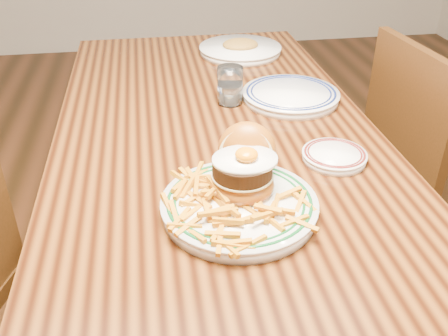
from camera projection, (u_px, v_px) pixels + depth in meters
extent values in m
plane|color=black|center=(216.00, 312.00, 1.76)|extent=(6.00, 6.00, 0.00)
cube|color=black|center=(214.00, 129.00, 1.38)|extent=(0.85, 1.60, 0.05)
cylinder|color=black|center=(108.00, 135.00, 2.15)|extent=(0.07, 0.07, 0.70)
cylinder|color=black|center=(272.00, 124.00, 2.25)|extent=(0.07, 0.07, 0.70)
cylinder|color=#3C1F0C|center=(30.00, 332.00, 1.41)|extent=(0.04, 0.04, 0.44)
cube|color=#3C1F0C|center=(443.00, 182.00, 1.68)|extent=(0.46, 0.46, 0.04)
cube|color=#3C1F0C|center=(406.00, 121.00, 1.51)|extent=(0.06, 0.43, 0.46)
cylinder|color=#3C1F0C|center=(443.00, 200.00, 1.99)|extent=(0.04, 0.04, 0.42)
cylinder|color=#3C1F0C|center=(359.00, 213.00, 1.91)|extent=(0.04, 0.04, 0.42)
cylinder|color=#3C1F0C|center=(410.00, 279.00, 1.61)|extent=(0.04, 0.04, 0.42)
cylinder|color=white|center=(239.00, 208.00, 1.00)|extent=(0.31, 0.31, 0.02)
cylinder|color=white|center=(239.00, 202.00, 1.00)|extent=(0.32, 0.32, 0.01)
torus|color=#0D4C1D|center=(239.00, 201.00, 1.00)|extent=(0.29, 0.29, 0.01)
torus|color=#0D4C1D|center=(239.00, 201.00, 1.00)|extent=(0.26, 0.26, 0.01)
ellipsoid|color=#915512|center=(242.00, 184.00, 1.02)|extent=(0.13, 0.13, 0.06)
cylinder|color=beige|center=(242.00, 175.00, 1.01)|extent=(0.13, 0.13, 0.00)
cylinder|color=black|center=(242.00, 167.00, 1.00)|extent=(0.12, 0.12, 0.03)
ellipsoid|color=white|center=(245.00, 159.00, 0.99)|extent=(0.13, 0.11, 0.01)
ellipsoid|color=orange|center=(247.00, 155.00, 0.98)|extent=(0.05, 0.05, 0.03)
ellipsoid|color=#915512|center=(247.00, 151.00, 1.06)|extent=(0.15, 0.14, 0.14)
cylinder|color=beige|center=(246.00, 156.00, 1.05)|extent=(0.12, 0.07, 0.11)
cylinder|color=white|center=(334.00, 158.00, 1.19)|extent=(0.15, 0.15, 0.02)
cylinder|color=white|center=(335.00, 154.00, 1.18)|extent=(0.15, 0.15, 0.01)
torus|color=#561613|center=(335.00, 153.00, 1.18)|extent=(0.14, 0.14, 0.01)
torus|color=#561613|center=(335.00, 153.00, 1.18)|extent=(0.13, 0.13, 0.00)
cube|color=silver|center=(340.00, 151.00, 1.19)|extent=(0.09, 0.05, 0.00)
cylinder|color=white|center=(291.00, 97.00, 1.48)|extent=(0.28, 0.28, 0.02)
cylinder|color=white|center=(291.00, 93.00, 1.48)|extent=(0.29, 0.29, 0.01)
torus|color=#101C52|center=(291.00, 92.00, 1.47)|extent=(0.27, 0.27, 0.01)
torus|color=#101C52|center=(291.00, 92.00, 1.47)|extent=(0.24, 0.24, 0.01)
cylinder|color=white|center=(230.00, 85.00, 1.44)|extent=(0.07, 0.07, 0.11)
cylinder|color=silver|center=(230.00, 94.00, 1.46)|extent=(0.06, 0.06, 0.05)
cylinder|color=white|center=(240.00, 51.00, 1.85)|extent=(0.30, 0.30, 0.02)
cylinder|color=white|center=(240.00, 47.00, 1.84)|extent=(0.30, 0.30, 0.01)
ellipsoid|color=olive|center=(240.00, 44.00, 1.83)|extent=(0.13, 0.11, 0.04)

